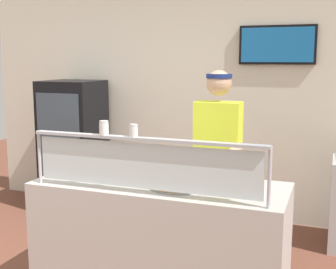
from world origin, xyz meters
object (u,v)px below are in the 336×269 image
pizza_server (175,181)px  pepper_flake_shaker (134,131)px  worker_figure (218,160)px  drink_fridge (74,146)px  parmesan_shaker (104,129)px  pizza_tray (178,184)px

pizza_server → pepper_flake_shaker: pepper_flake_shaker is taller
pizza_server → pepper_flake_shaker: 0.50m
pizza_server → worker_figure: bearing=87.4°
worker_figure → drink_fridge: bearing=153.9°
parmesan_shaker → drink_fridge: drink_fridge is taller
pizza_tray → parmesan_shaker: size_ratio=4.53×
pizza_tray → drink_fridge: 2.57m
pizza_tray → drink_fridge: drink_fridge is taller
pizza_server → worker_figure: worker_figure is taller
pizza_tray → pizza_server: pizza_server is taller
pizza_tray → parmesan_shaker: parmesan_shaker is taller
pizza_tray → drink_fridge: (-1.93, 1.69, -0.17)m
parmesan_shaker → drink_fridge: (-1.49, 1.96, -0.58)m
pizza_server → parmesan_shaker: parmesan_shaker is taller
pizza_server → pepper_flake_shaker: bearing=-120.1°
pizza_server → drink_fridge: size_ratio=0.18×
pizza_tray → worker_figure: 0.70m
pepper_flake_shaker → pizza_server: bearing=51.3°
parmesan_shaker → drink_fridge: bearing=127.2°
worker_figure → drink_fridge: 2.29m
pizza_server → drink_fridge: 2.57m
pizza_server → drink_fridge: (-1.91, 1.71, -0.19)m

